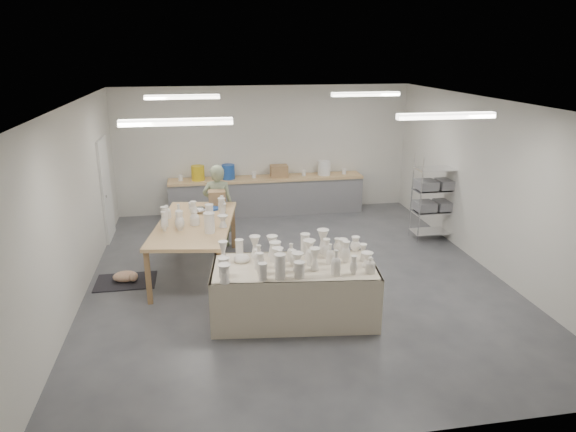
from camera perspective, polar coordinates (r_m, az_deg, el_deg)
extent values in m
plane|color=#424449|center=(9.06, 0.79, -6.75)|extent=(8.00, 8.00, 0.00)
cube|color=white|center=(8.26, 0.88, 12.42)|extent=(7.00, 8.00, 0.02)
cube|color=silver|center=(12.39, -2.63, 7.37)|extent=(7.00, 0.02, 3.00)
cube|color=silver|center=(4.93, 9.62, -10.15)|extent=(7.00, 0.02, 3.00)
cube|color=silver|center=(8.63, -22.67, 1.14)|extent=(0.02, 8.00, 3.00)
cube|color=silver|center=(9.79, 21.43, 3.20)|extent=(0.02, 8.00, 3.00)
cube|color=white|center=(11.19, -19.55, 2.79)|extent=(0.05, 0.90, 2.10)
cube|color=white|center=(6.64, -12.30, 10.16)|extent=(1.40, 0.12, 0.08)
cube|color=white|center=(7.42, 17.18, 10.59)|extent=(1.40, 0.12, 0.08)
cube|color=white|center=(10.11, -11.66, 12.83)|extent=(1.40, 0.12, 0.08)
cube|color=white|center=(10.65, 8.62, 13.24)|extent=(1.40, 0.12, 0.08)
cube|color=tan|center=(12.21, -2.39, 4.18)|extent=(4.60, 0.60, 0.06)
cube|color=slate|center=(12.33, -2.37, 2.15)|extent=(4.60, 0.55, 0.84)
cylinder|color=gold|center=(12.07, -9.98, 4.73)|extent=(0.30, 0.30, 0.34)
cylinder|color=#1D49A1|center=(12.09, -6.65, 4.90)|extent=(0.30, 0.30, 0.34)
cylinder|color=white|center=(12.42, 4.04, 5.34)|extent=(0.30, 0.30, 0.34)
cube|color=#99784A|center=(12.21, -1.00, 5.02)|extent=(0.40, 0.30, 0.28)
cylinder|color=white|center=(12.10, -11.85, 4.17)|extent=(0.10, 0.10, 0.14)
cylinder|color=white|center=(12.15, -3.81, 4.58)|extent=(0.10, 0.10, 0.14)
cylinder|color=white|center=(12.33, 1.76, 4.81)|extent=(0.10, 0.10, 0.14)
cylinder|color=white|center=(12.57, 6.25, 4.97)|extent=(0.10, 0.10, 0.14)
cylinder|color=silver|center=(10.62, 14.51, 1.62)|extent=(0.02, 0.02, 1.80)
cylinder|color=silver|center=(10.98, 18.52, 1.80)|extent=(0.02, 0.02, 1.80)
cylinder|color=silver|center=(11.00, 13.59, 2.27)|extent=(0.02, 0.02, 1.80)
cylinder|color=silver|center=(11.36, 17.50, 2.43)|extent=(0.02, 0.02, 1.80)
cube|color=silver|center=(11.21, 15.72, -1.65)|extent=(0.88, 0.48, 0.02)
cube|color=silver|center=(11.07, 15.92, 0.55)|extent=(0.88, 0.48, 0.02)
cube|color=silver|center=(10.94, 16.12, 2.79)|extent=(0.88, 0.48, 0.02)
cube|color=silver|center=(10.84, 16.33, 5.09)|extent=(0.88, 0.48, 0.02)
cube|color=slate|center=(10.94, 14.93, 1.09)|extent=(0.38, 0.42, 0.18)
cube|color=slate|center=(11.13, 17.00, 1.19)|extent=(0.38, 0.42, 0.18)
cube|color=slate|center=(10.82, 15.13, 3.37)|extent=(0.38, 0.42, 0.18)
cube|color=slate|center=(11.01, 17.21, 3.43)|extent=(0.38, 0.42, 0.18)
cube|color=olive|center=(7.62, 0.69, -8.77)|extent=(2.20, 1.20, 0.73)
cube|color=beige|center=(7.42, 0.71, -5.67)|extent=(2.48, 1.39, 0.03)
cube|color=beige|center=(7.13, 1.51, -10.35)|extent=(2.36, 0.31, 0.83)
cube|color=beige|center=(8.07, -0.01, -6.75)|extent=(2.36, 0.31, 0.83)
cube|color=tan|center=(9.05, -10.35, -0.90)|extent=(1.62, 2.66, 0.06)
cube|color=olive|center=(8.16, -14.07, -6.89)|extent=(0.08, 0.08, 0.88)
cube|color=olive|center=(8.14, -6.23, -6.49)|extent=(0.08, 0.08, 0.88)
cube|color=olive|center=(10.34, -13.28, -1.41)|extent=(0.08, 0.08, 0.88)
cube|color=olive|center=(10.33, -7.14, -1.08)|extent=(0.08, 0.08, 0.88)
ellipsoid|color=silver|center=(9.57, -9.78, 0.69)|extent=(0.26, 0.26, 0.12)
cylinder|color=#1D49A1|center=(9.73, -8.43, 0.83)|extent=(0.26, 0.26, 0.03)
cylinder|color=white|center=(9.81, -10.67, 1.13)|extent=(0.11, 0.11, 0.12)
cube|color=#99784A|center=(9.96, -7.90, 2.01)|extent=(0.32, 0.26, 0.28)
cube|color=black|center=(9.29, -17.57, -6.95)|extent=(1.00, 0.70, 0.02)
ellipsoid|color=white|center=(9.25, -17.63, -6.40)|extent=(0.47, 0.38, 0.18)
sphere|color=white|center=(9.13, -16.82, -6.52)|extent=(0.15, 0.15, 0.15)
imported|color=gray|center=(10.29, -7.76, 1.14)|extent=(0.68, 0.52, 1.67)
cylinder|color=#AE2A18|center=(10.71, -7.71, -1.17)|extent=(0.41, 0.41, 0.04)
cylinder|color=silver|center=(10.73, -6.94, -1.97)|extent=(0.02, 0.02, 0.29)
cylinder|color=silver|center=(10.89, -7.91, -1.72)|extent=(0.02, 0.02, 0.29)
cylinder|color=silver|center=(10.66, -8.17, -2.17)|extent=(0.02, 0.02, 0.29)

